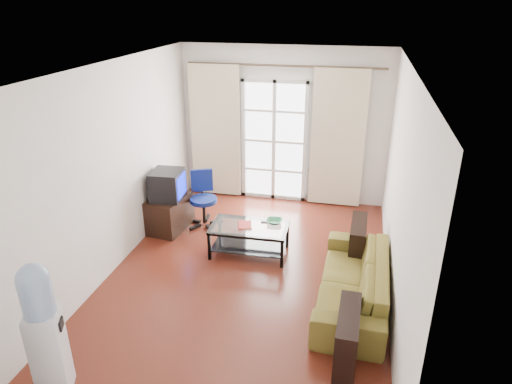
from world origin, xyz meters
TOP-DOWN VIEW (x-y plane):
  - floor at (0.00, 0.00)m, footprint 5.20×5.20m
  - ceiling at (0.00, 0.00)m, footprint 5.20×5.20m
  - wall_back at (0.00, 2.60)m, footprint 3.60×0.02m
  - wall_front at (0.00, -2.60)m, footprint 3.60×0.02m
  - wall_left at (-1.80, 0.00)m, footprint 0.02×5.20m
  - wall_right at (1.80, 0.00)m, footprint 0.02×5.20m
  - french_door at (-0.15, 2.54)m, footprint 1.16×0.06m
  - curtain_rod at (0.00, 2.50)m, footprint 3.30×0.04m
  - curtain_left at (-1.20, 2.48)m, footprint 0.90×0.07m
  - curtain_right at (0.95, 2.48)m, footprint 0.90×0.07m
  - radiator at (0.80, 2.50)m, footprint 0.64×0.12m
  - sofa at (1.37, -0.29)m, footprint 2.03×0.89m
  - coffee_table at (-0.11, 0.52)m, footprint 1.10×0.65m
  - bowl at (0.22, 0.70)m, footprint 0.25×0.25m
  - book at (-0.26, 0.50)m, footprint 0.31×0.34m
  - remote at (0.09, 0.69)m, footprint 0.15×0.06m
  - tv_stand at (-1.52, 0.99)m, footprint 0.59×0.81m
  - crt_tv at (-1.52, 0.94)m, footprint 0.52×0.52m
  - task_chair at (-1.04, 1.26)m, footprint 0.79×0.79m
  - water_cooler at (-1.29, -2.30)m, footprint 0.37×0.37m

SIDE VIEW (x-z plane):
  - floor at x=0.00m, z-range 0.00..0.00m
  - task_chair at x=-1.04m, z-range -0.18..0.70m
  - tv_stand at x=-1.52m, z-range 0.00..0.55m
  - coffee_table at x=-0.11m, z-range 0.06..0.50m
  - sofa at x=1.37m, z-range 0.00..0.58m
  - radiator at x=0.80m, z-range 0.01..0.65m
  - remote at x=0.09m, z-range 0.44..0.45m
  - book at x=-0.26m, z-range 0.44..0.46m
  - bowl at x=0.22m, z-range 0.44..0.49m
  - water_cooler at x=-1.29m, z-range 0.03..1.41m
  - crt_tv at x=-1.52m, z-range 0.55..1.00m
  - french_door at x=-0.15m, z-range 0.00..2.15m
  - curtain_left at x=-1.20m, z-range 0.02..2.38m
  - curtain_right at x=0.95m, z-range 0.02..2.38m
  - wall_back at x=0.00m, z-range 0.00..2.70m
  - wall_front at x=0.00m, z-range 0.00..2.70m
  - wall_left at x=-1.80m, z-range 0.00..2.70m
  - wall_right at x=1.80m, z-range 0.00..2.70m
  - curtain_rod at x=0.00m, z-range 2.36..2.40m
  - ceiling at x=0.00m, z-range 2.70..2.70m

